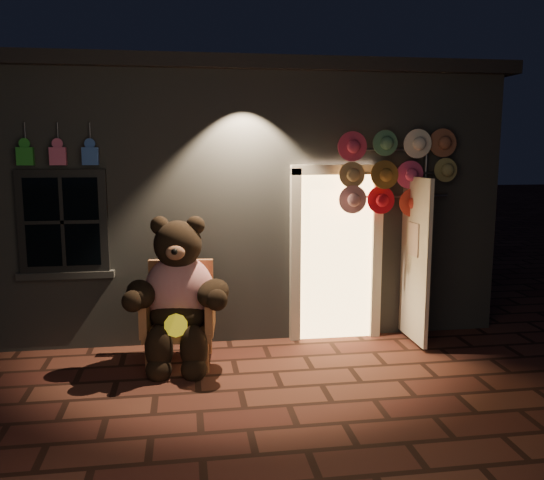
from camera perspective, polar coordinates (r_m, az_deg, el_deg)
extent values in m
plane|color=brown|center=(5.95, -3.15, -14.61)|extent=(60.00, 60.00, 0.00)
cube|color=slate|center=(9.46, -5.59, 4.56)|extent=(7.00, 5.00, 3.30)
cube|color=black|center=(9.49, -5.76, 15.03)|extent=(7.30, 5.30, 0.16)
cube|color=black|center=(7.07, -19.97, 1.72)|extent=(1.00, 0.10, 1.20)
cube|color=black|center=(7.04, -20.02, 1.69)|extent=(0.82, 0.06, 1.02)
cube|color=slate|center=(7.17, -19.70, -3.27)|extent=(1.10, 0.14, 0.08)
cube|color=#FAC270|center=(7.27, 6.28, -1.58)|extent=(0.92, 0.10, 2.10)
cube|color=beige|center=(7.12, 2.32, -1.76)|extent=(0.12, 0.12, 2.20)
cube|color=beige|center=(7.38, 10.27, -1.51)|extent=(0.12, 0.12, 2.20)
cube|color=beige|center=(7.11, 6.52, 6.94)|extent=(1.16, 0.12, 0.12)
cube|color=beige|center=(7.21, 14.00, -1.90)|extent=(0.05, 0.80, 2.00)
cube|color=#268C26|center=(7.02, -23.26, 7.63)|extent=(0.18, 0.07, 0.20)
cylinder|color=#59595E|center=(7.08, -23.26, 9.66)|extent=(0.02, 0.02, 0.25)
cube|color=#C95378|center=(6.94, -20.44, 7.79)|extent=(0.18, 0.07, 0.20)
cylinder|color=#59595E|center=(7.00, -20.45, 9.84)|extent=(0.02, 0.02, 0.25)
cube|color=#2F53A5|center=(6.88, -17.56, 7.93)|extent=(0.18, 0.07, 0.20)
cylinder|color=#59595E|center=(6.94, -17.58, 10.00)|extent=(0.02, 0.02, 0.25)
cube|color=#AF6B44|center=(6.57, -9.15, -8.77)|extent=(0.80, 0.75, 0.11)
cube|color=#AF6B44|center=(6.77, -8.96, -4.99)|extent=(0.74, 0.15, 0.74)
cube|color=#AF6B44|center=(6.53, -12.27, -7.04)|extent=(0.14, 0.64, 0.42)
cube|color=#AF6B44|center=(6.46, -6.14, -7.06)|extent=(0.14, 0.64, 0.42)
cylinder|color=#AF6B44|center=(6.40, -12.24, -11.42)|extent=(0.05, 0.05, 0.34)
cylinder|color=#AF6B44|center=(6.34, -6.49, -11.50)|extent=(0.05, 0.05, 0.34)
cylinder|color=#AF6B44|center=(6.95, -11.47, -9.73)|extent=(0.05, 0.05, 0.34)
cylinder|color=#AF6B44|center=(6.89, -6.20, -9.78)|extent=(0.05, 0.05, 0.34)
ellipsoid|color=#B1121B|center=(6.51, -9.15, -5.01)|extent=(0.83, 0.69, 0.81)
ellipsoid|color=black|center=(6.48, -9.18, -7.26)|extent=(0.69, 0.60, 0.38)
sphere|color=black|center=(6.34, -9.32, -0.43)|extent=(0.57, 0.57, 0.52)
sphere|color=black|center=(6.37, -11.07, 1.42)|extent=(0.21, 0.21, 0.21)
sphere|color=black|center=(6.33, -7.59, 1.46)|extent=(0.21, 0.21, 0.21)
ellipsoid|color=#945F43|center=(6.12, -9.55, -1.23)|extent=(0.22, 0.16, 0.16)
ellipsoid|color=black|center=(6.31, -12.91, -5.25)|extent=(0.42, 0.59, 0.30)
ellipsoid|color=black|center=(6.23, -5.83, -5.26)|extent=(0.50, 0.61, 0.30)
ellipsoid|color=black|center=(6.27, -11.13, -10.52)|extent=(0.30, 0.30, 0.50)
ellipsoid|color=black|center=(6.22, -7.75, -10.56)|extent=(0.30, 0.30, 0.50)
sphere|color=black|center=(6.27, -11.16, -12.50)|extent=(0.27, 0.27, 0.27)
sphere|color=black|center=(6.23, -7.76, -12.55)|extent=(0.27, 0.27, 0.27)
cylinder|color=yellow|center=(6.16, -9.50, -8.35)|extent=(0.26, 0.12, 0.24)
cylinder|color=#59595E|center=(7.50, 14.75, 0.28)|extent=(0.04, 0.04, 2.56)
cylinder|color=#59595E|center=(7.29, 13.08, 8.70)|extent=(1.14, 0.03, 0.03)
cylinder|color=#59595E|center=(7.30, 13.00, 6.47)|extent=(1.14, 0.03, 0.03)
cylinder|color=#59595E|center=(7.32, 12.92, 4.25)|extent=(1.14, 0.03, 0.03)
cylinder|color=#D63556|center=(7.02, 8.06, 9.23)|extent=(0.32, 0.11, 0.33)
cylinder|color=#4E835D|center=(7.10, 11.10, 9.14)|extent=(0.32, 0.11, 0.33)
cylinder|color=white|center=(7.21, 14.05, 9.04)|extent=(0.32, 0.11, 0.33)
cylinder|color=#9B583E|center=(7.42, 16.61, 8.93)|extent=(0.32, 0.11, 0.33)
cylinder|color=tan|center=(6.99, 8.07, 6.51)|extent=(0.32, 0.11, 0.33)
cylinder|color=brown|center=(7.08, 11.10, 6.46)|extent=(0.32, 0.11, 0.33)
cylinder|color=#E14277|center=(7.28, 13.77, 6.43)|extent=(0.32, 0.11, 0.33)
cylinder|color=#9F9354|center=(7.40, 16.59, 6.36)|extent=(0.32, 0.11, 0.33)
cylinder|color=#D18687|center=(6.99, 8.08, 3.78)|extent=(0.32, 0.11, 0.33)
cylinder|color=red|center=(7.16, 10.86, 3.83)|extent=(0.32, 0.11, 0.33)
cylinder|color=#E13E2E|center=(7.27, 13.76, 3.81)|extent=(0.32, 0.11, 0.33)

